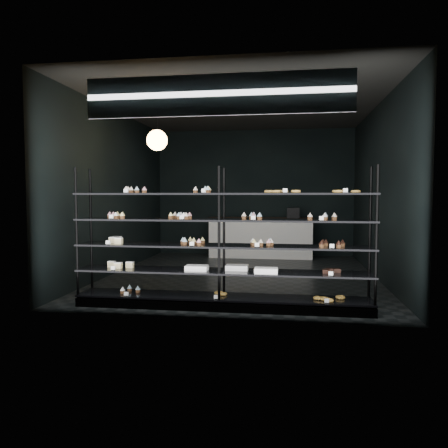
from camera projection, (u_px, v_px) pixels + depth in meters
The scene contains 5 objects.
room at pixel (242, 192), 8.26m from camera, with size 5.01×6.01×3.20m.
display_shelf at pixel (220, 262), 5.91m from camera, with size 4.00×0.50×1.91m.
signage at pixel (216, 95), 5.30m from camera, with size 3.30×0.05×0.50m.
pendant_lamp at pixel (157, 140), 7.28m from camera, with size 0.34×0.34×0.90m.
service_counter at pixel (261, 237), 10.77m from camera, with size 2.60×0.65×1.23m.
Camera 1 is at (0.88, -8.25, 1.53)m, focal length 35.00 mm.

